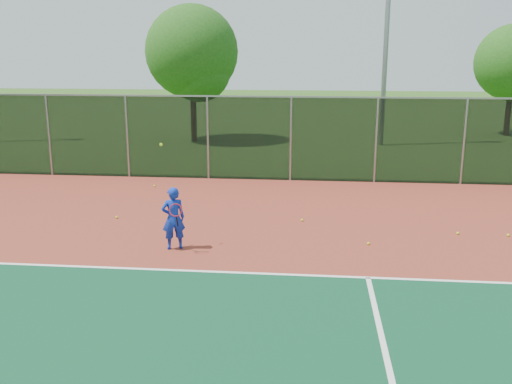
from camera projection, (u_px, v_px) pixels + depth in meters
ground at (258, 347)px, 9.10m from camera, size 120.00×120.00×0.00m
court_apron at (268, 295)px, 11.03m from camera, size 30.00×20.00×0.02m
fence_back at (291, 138)px, 20.31m from camera, size 30.00×0.06×3.03m
tennis_player at (173, 218)px, 13.38m from camera, size 0.64×0.68×2.51m
practice_ball_0 at (458, 233)px, 14.58m from camera, size 0.07×0.07×0.07m
practice_ball_1 at (368, 243)px, 13.81m from camera, size 0.07×0.07×0.07m
practice_ball_4 at (508, 235)px, 14.42m from camera, size 0.07×0.07×0.07m
practice_ball_5 at (302, 220)px, 15.70m from camera, size 0.07×0.07×0.07m
practice_ball_6 at (117, 217)px, 15.98m from camera, size 0.07×0.07×0.07m
practice_ball_7 at (155, 186)px, 19.65m from camera, size 0.07×0.07×0.07m
floodlight_n at (388, 12)px, 26.95m from camera, size 0.90×0.40×11.21m
tree_back_left at (194, 56)px, 28.60m from camera, size 4.68×4.68×6.87m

